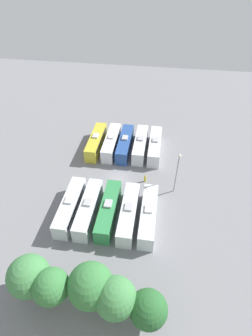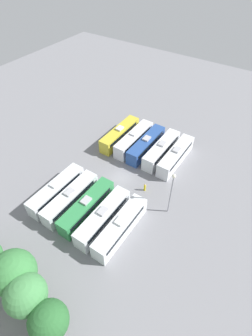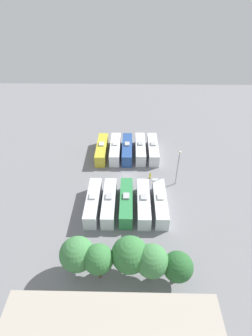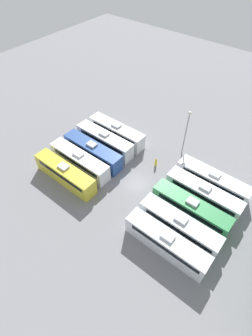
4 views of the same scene
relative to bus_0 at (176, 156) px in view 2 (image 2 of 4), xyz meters
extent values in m
plane|color=gray|center=(6.41, 9.59, -1.65)|extent=(121.27, 121.27, 0.00)
cube|color=silver|center=(0.00, -0.03, -0.14)|extent=(2.45, 11.40, 3.01)
cube|color=black|center=(0.00, 0.25, 0.68)|extent=(2.49, 9.69, 0.66)
cube|color=black|center=(0.00, -5.73, 0.69)|extent=(2.16, 0.08, 1.05)
cube|color=#B2B2B7|center=(0.00, -0.03, 1.54)|extent=(1.20, 1.60, 0.35)
cube|color=silver|center=(3.18, -0.11, -0.14)|extent=(2.45, 11.40, 3.01)
cube|color=black|center=(3.18, 0.17, 0.68)|extent=(2.49, 9.69, 0.66)
cube|color=black|center=(3.18, -5.80, 0.69)|extent=(2.16, 0.08, 1.05)
cube|color=#B2B2B7|center=(3.18, -0.11, 1.54)|extent=(1.20, 1.60, 0.35)
cube|color=#284C93|center=(6.55, 0.17, -0.14)|extent=(2.45, 11.40, 3.01)
cube|color=black|center=(6.55, 0.45, 0.68)|extent=(2.49, 9.69, 0.66)
cube|color=black|center=(6.55, -5.53, 0.69)|extent=(2.16, 0.08, 1.05)
cube|color=#B2B2B7|center=(6.55, 0.17, 1.54)|extent=(1.20, 1.60, 0.35)
cube|color=white|center=(9.57, 0.09, -0.14)|extent=(2.45, 11.40, 3.01)
cube|color=black|center=(9.57, 0.38, 0.68)|extent=(2.49, 9.69, 0.66)
cube|color=black|center=(9.57, -5.60, 0.69)|extent=(2.16, 0.08, 1.05)
cube|color=silver|center=(9.57, 0.09, 1.54)|extent=(1.20, 1.60, 0.35)
cube|color=gold|center=(12.97, 0.34, -0.14)|extent=(2.45, 11.40, 3.01)
cube|color=black|center=(12.97, 0.63, 0.68)|extent=(2.49, 9.69, 0.66)
cube|color=black|center=(12.97, -5.35, 0.69)|extent=(2.16, 0.08, 1.05)
cube|color=silver|center=(12.97, 0.34, 1.54)|extent=(1.20, 1.60, 0.35)
cube|color=silver|center=(-0.21, 19.11, -0.14)|extent=(2.45, 11.40, 3.01)
cube|color=black|center=(-0.21, 19.39, 0.68)|extent=(2.49, 9.69, 0.66)
cube|color=black|center=(-0.21, 13.42, 0.69)|extent=(2.16, 0.08, 1.05)
cube|color=white|center=(-0.21, 19.11, 1.54)|extent=(1.20, 1.60, 0.35)
cube|color=silver|center=(3.02, 19.20, -0.14)|extent=(2.45, 11.40, 3.01)
cube|color=black|center=(3.02, 19.48, 0.68)|extent=(2.49, 9.69, 0.66)
cube|color=black|center=(3.02, 13.50, 0.69)|extent=(2.16, 0.08, 1.05)
cube|color=#B2B2B7|center=(3.02, 19.20, 1.54)|extent=(1.20, 1.60, 0.35)
cube|color=#338C4C|center=(6.41, 19.02, -0.14)|extent=(2.45, 11.40, 3.01)
cube|color=black|center=(6.41, 19.31, 0.68)|extent=(2.49, 9.69, 0.66)
cube|color=black|center=(6.41, 13.33, 0.69)|extent=(2.16, 0.08, 1.05)
cube|color=#B2B2B7|center=(6.41, 19.02, 1.54)|extent=(1.20, 1.60, 0.35)
cube|color=silver|center=(9.77, 19.20, -0.14)|extent=(2.45, 11.40, 3.01)
cube|color=black|center=(9.77, 19.49, 0.68)|extent=(2.49, 9.69, 0.66)
cube|color=black|center=(9.77, 13.51, 0.69)|extent=(2.16, 0.08, 1.05)
cube|color=#B2B2B7|center=(9.77, 19.20, 1.54)|extent=(1.20, 1.60, 0.35)
cube|color=silver|center=(12.93, 19.20, -0.14)|extent=(2.45, 11.40, 3.01)
cube|color=black|center=(12.93, 19.48, 0.68)|extent=(2.49, 9.69, 0.66)
cube|color=black|center=(12.93, 13.51, 0.69)|extent=(2.16, 0.08, 1.05)
cube|color=silver|center=(12.93, 19.20, 1.54)|extent=(1.20, 1.60, 0.35)
cylinder|color=gold|center=(1.16, 9.64, -0.97)|extent=(0.36, 0.36, 1.36)
sphere|color=tan|center=(1.16, 9.64, -0.17)|extent=(0.24, 0.24, 0.24)
cylinder|color=gray|center=(-4.36, 11.46, 2.45)|extent=(0.20, 0.20, 8.20)
sphere|color=#EAE5C6|center=(-4.36, 11.46, 6.73)|extent=(0.60, 0.60, 0.60)
cylinder|color=brown|center=(-1.35, 34.37, -0.49)|extent=(0.56, 0.56, 2.31)
sphere|color=#28602D|center=(-1.35, 34.37, 2.24)|extent=(4.51, 4.51, 4.51)
cylinder|color=brown|center=(2.43, 33.99, -0.19)|extent=(0.41, 0.41, 2.91)
sphere|color=#428447|center=(2.43, 33.99, 2.99)|extent=(4.93, 4.93, 4.93)
cylinder|color=brown|center=(5.61, 33.08, -0.26)|extent=(0.50, 0.50, 2.79)
sphere|color=#387A3D|center=(5.61, 33.08, 3.08)|extent=(5.56, 5.56, 5.56)
camera|label=1|loc=(-0.60, 46.33, 33.82)|focal=28.00mm
camera|label=2|loc=(-13.14, 36.93, 33.75)|focal=28.00mm
camera|label=3|loc=(5.73, 55.86, 36.63)|focal=28.00mm
camera|label=4|loc=(28.50, 25.20, 30.45)|focal=28.00mm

